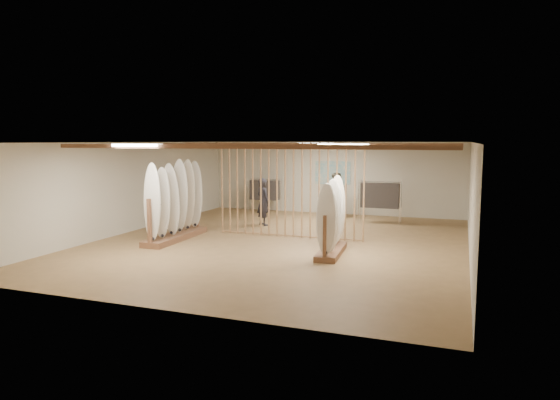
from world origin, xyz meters
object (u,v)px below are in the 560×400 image
(rack_left, at_px, (175,213))
(shopper_b, at_px, (337,193))
(clothing_rack_b, at_px, (380,195))
(shopper_a, at_px, (263,199))
(clothing_rack_a, at_px, (264,190))
(rack_right, at_px, (331,229))

(rack_left, distance_m, shopper_b, 6.36)
(clothing_rack_b, bearing_deg, shopper_a, -154.64)
(clothing_rack_a, relative_size, shopper_b, 0.71)
(clothing_rack_b, bearing_deg, rack_right, -94.46)
(rack_right, height_order, clothing_rack_a, rack_right)
(shopper_b, bearing_deg, clothing_rack_a, -170.41)
(rack_left, xyz_separation_m, clothing_rack_b, (5.10, 4.86, 0.21))
(rack_left, relative_size, rack_right, 1.38)
(rack_left, bearing_deg, clothing_rack_a, 85.29)
(rack_left, bearing_deg, rack_right, -5.33)
(shopper_a, relative_size, shopper_b, 0.94)
(clothing_rack_a, height_order, clothing_rack_b, clothing_rack_b)
(rack_left, height_order, shopper_a, rack_left)
(clothing_rack_a, height_order, shopper_b, shopper_b)
(rack_left, relative_size, clothing_rack_a, 2.04)
(rack_left, xyz_separation_m, shopper_b, (3.47, 5.32, 0.20))
(rack_right, relative_size, clothing_rack_b, 1.34)
(clothing_rack_b, height_order, shopper_a, shopper_a)
(rack_right, xyz_separation_m, clothing_rack_b, (0.39, 5.17, 0.34))
(rack_right, bearing_deg, shopper_b, 97.74)
(clothing_rack_a, distance_m, clothing_rack_b, 4.92)
(rack_left, relative_size, shopper_a, 1.53)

